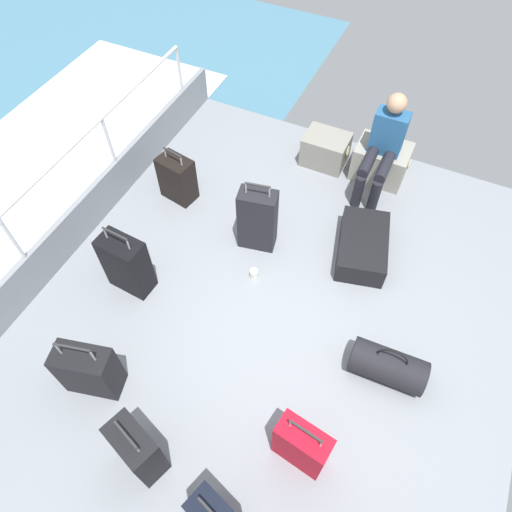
{
  "coord_description": "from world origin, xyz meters",
  "views": [
    {
      "loc": [
        0.76,
        -2.03,
        3.85
      ],
      "look_at": [
        -0.36,
        0.34,
        0.25
      ],
      "focal_mm": 32.81,
      "sensor_mm": 36.0,
      "label": 1
    }
  ],
  "objects_px": {
    "cargo_crate_0": "(325,149)",
    "suitcase_4": "(302,445)",
    "suitcase_0": "(137,449)",
    "duffel_bag": "(388,366)",
    "suitcase_5": "(89,370)",
    "suitcase_3": "(363,246)",
    "suitcase_7": "(127,264)",
    "paper_cup": "(254,274)",
    "suitcase_2": "(258,220)",
    "passenger_seated": "(384,145)",
    "suitcase_1": "(177,179)",
    "cargo_crate_1": "(381,162)"
  },
  "relations": [
    {
      "from": "suitcase_4",
      "to": "duffel_bag",
      "type": "height_order",
      "value": "suitcase_4"
    },
    {
      "from": "cargo_crate_1",
      "to": "duffel_bag",
      "type": "xyz_separation_m",
      "value": [
        0.75,
        -2.32,
        -0.06
      ]
    },
    {
      "from": "suitcase_0",
      "to": "suitcase_5",
      "type": "xyz_separation_m",
      "value": [
        -0.7,
        0.34,
        -0.02
      ]
    },
    {
      "from": "suitcase_1",
      "to": "suitcase_7",
      "type": "bearing_deg",
      "value": -81.1
    },
    {
      "from": "paper_cup",
      "to": "cargo_crate_1",
      "type": "bearing_deg",
      "value": 70.0
    },
    {
      "from": "cargo_crate_1",
      "to": "suitcase_0",
      "type": "xyz_separation_m",
      "value": [
        -0.73,
        -3.78,
        0.08
      ]
    },
    {
      "from": "passenger_seated",
      "to": "paper_cup",
      "type": "xyz_separation_m",
      "value": [
        -0.69,
        -1.71,
        -0.54
      ]
    },
    {
      "from": "suitcase_0",
      "to": "suitcase_3",
      "type": "distance_m",
      "value": 2.76
    },
    {
      "from": "suitcase_5",
      "to": "suitcase_3",
      "type": "bearing_deg",
      "value": 54.72
    },
    {
      "from": "cargo_crate_0",
      "to": "suitcase_4",
      "type": "relative_size",
      "value": 0.84
    },
    {
      "from": "passenger_seated",
      "to": "paper_cup",
      "type": "relative_size",
      "value": 11.16
    },
    {
      "from": "suitcase_5",
      "to": "suitcase_2",
      "type": "bearing_deg",
      "value": 73.28
    },
    {
      "from": "suitcase_0",
      "to": "suitcase_4",
      "type": "xyz_separation_m",
      "value": [
        1.07,
        0.54,
        -0.03
      ]
    },
    {
      "from": "cargo_crate_1",
      "to": "paper_cup",
      "type": "xyz_separation_m",
      "value": [
        -0.69,
        -1.89,
        -0.16
      ]
    },
    {
      "from": "suitcase_2",
      "to": "paper_cup",
      "type": "distance_m",
      "value": 0.53
    },
    {
      "from": "cargo_crate_1",
      "to": "suitcase_1",
      "type": "relative_size",
      "value": 0.96
    },
    {
      "from": "suitcase_0",
      "to": "suitcase_7",
      "type": "xyz_separation_m",
      "value": [
        -0.99,
        1.32,
        0.03
      ]
    },
    {
      "from": "passenger_seated",
      "to": "suitcase_7",
      "type": "height_order",
      "value": "passenger_seated"
    },
    {
      "from": "suitcase_3",
      "to": "suitcase_4",
      "type": "height_order",
      "value": "suitcase_4"
    },
    {
      "from": "duffel_bag",
      "to": "suitcase_3",
      "type": "bearing_deg",
      "value": 116.83
    },
    {
      "from": "suitcase_1",
      "to": "paper_cup",
      "type": "height_order",
      "value": "suitcase_1"
    },
    {
      "from": "suitcase_3",
      "to": "suitcase_0",
      "type": "bearing_deg",
      "value": -109.16
    },
    {
      "from": "suitcase_1",
      "to": "suitcase_3",
      "type": "relative_size",
      "value": 0.75
    },
    {
      "from": "suitcase_2",
      "to": "suitcase_3",
      "type": "distance_m",
      "value": 1.09
    },
    {
      "from": "cargo_crate_0",
      "to": "suitcase_2",
      "type": "relative_size",
      "value": 0.63
    },
    {
      "from": "cargo_crate_1",
      "to": "suitcase_4",
      "type": "height_order",
      "value": "suitcase_4"
    },
    {
      "from": "cargo_crate_1",
      "to": "suitcase_5",
      "type": "height_order",
      "value": "suitcase_5"
    },
    {
      "from": "suitcase_5",
      "to": "passenger_seated",
      "type": "bearing_deg",
      "value": 66.32
    },
    {
      "from": "passenger_seated",
      "to": "suitcase_7",
      "type": "xyz_separation_m",
      "value": [
        -1.72,
        -2.28,
        -0.27
      ]
    },
    {
      "from": "suitcase_4",
      "to": "paper_cup",
      "type": "distance_m",
      "value": 1.71
    },
    {
      "from": "suitcase_4",
      "to": "suitcase_5",
      "type": "bearing_deg",
      "value": -173.59
    },
    {
      "from": "suitcase_0",
      "to": "duffel_bag",
      "type": "relative_size",
      "value": 1.06
    },
    {
      "from": "suitcase_2",
      "to": "suitcase_4",
      "type": "distance_m",
      "value": 2.12
    },
    {
      "from": "cargo_crate_0",
      "to": "suitcase_1",
      "type": "distance_m",
      "value": 1.75
    },
    {
      "from": "duffel_bag",
      "to": "passenger_seated",
      "type": "bearing_deg",
      "value": 109.42
    },
    {
      "from": "suitcase_7",
      "to": "duffel_bag",
      "type": "bearing_deg",
      "value": 3.45
    },
    {
      "from": "passenger_seated",
      "to": "suitcase_0",
      "type": "xyz_separation_m",
      "value": [
        -0.73,
        -3.6,
        -0.3
      ]
    },
    {
      "from": "suitcase_4",
      "to": "suitcase_7",
      "type": "xyz_separation_m",
      "value": [
        -2.06,
        0.78,
        0.06
      ]
    },
    {
      "from": "cargo_crate_0",
      "to": "suitcase_7",
      "type": "bearing_deg",
      "value": -114.03
    },
    {
      "from": "suitcase_1",
      "to": "suitcase_7",
      "type": "distance_m",
      "value": 1.22
    },
    {
      "from": "suitcase_3",
      "to": "suitcase_7",
      "type": "distance_m",
      "value": 2.3
    },
    {
      "from": "suitcase_1",
      "to": "suitcase_7",
      "type": "xyz_separation_m",
      "value": [
        0.19,
        -1.2,
        0.06
      ]
    },
    {
      "from": "suitcase_3",
      "to": "duffel_bag",
      "type": "xyz_separation_m",
      "value": [
        0.58,
        -1.14,
        0.02
      ]
    },
    {
      "from": "suitcase_1",
      "to": "suitcase_3",
      "type": "distance_m",
      "value": 2.09
    },
    {
      "from": "suitcase_2",
      "to": "cargo_crate_0",
      "type": "bearing_deg",
      "value": 82.14
    },
    {
      "from": "cargo_crate_1",
      "to": "suitcase_1",
      "type": "bearing_deg",
      "value": -146.55
    },
    {
      "from": "suitcase_7",
      "to": "suitcase_2",
      "type": "bearing_deg",
      "value": 48.0
    },
    {
      "from": "suitcase_2",
      "to": "suitcase_3",
      "type": "xyz_separation_m",
      "value": [
        1.02,
        0.31,
        -0.23
      ]
    },
    {
      "from": "suitcase_2",
      "to": "suitcase_0",
      "type": "bearing_deg",
      "value": -87.24
    },
    {
      "from": "cargo_crate_0",
      "to": "suitcase_4",
      "type": "bearing_deg",
      "value": -72.9
    }
  ]
}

